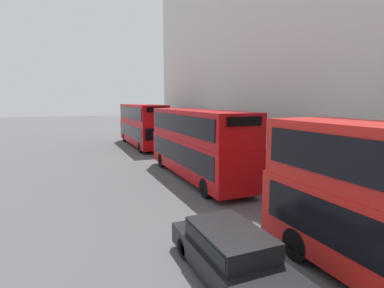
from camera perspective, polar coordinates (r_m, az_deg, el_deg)
The scene contains 4 objects.
bus_second_in_queue at distance 18.25m, azimuth 0.97°, elevation 0.59°, with size 2.59×10.51×4.21m.
bus_third_in_queue at distance 31.76m, azimuth -9.52°, elevation 3.91°, with size 2.59×11.28×4.36m.
car_hatchback at distance 8.65m, azimuth 7.43°, elevation -19.74°, with size 1.81×4.62×1.35m.
pedestrian at distance 27.82m, azimuth -2.90°, elevation -0.07°, with size 0.36×0.36×1.58m.
Camera 1 is at (-5.71, 1.53, 4.78)m, focal length 28.00 mm.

